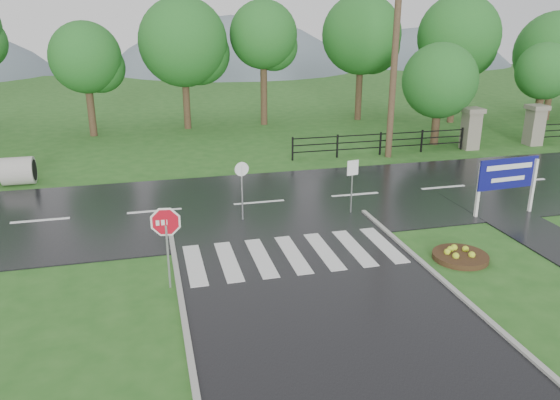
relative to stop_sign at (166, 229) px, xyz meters
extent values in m
plane|color=#285E1F|center=(3.78, -3.87, -1.72)|extent=(120.00, 120.00, 0.00)
cube|color=black|center=(3.78, 6.13, -1.72)|extent=(90.00, 8.00, 0.04)
cube|color=black|center=(12.28, 0.13, -1.72)|extent=(2.20, 11.00, 0.04)
cube|color=silver|center=(0.78, 1.13, -1.66)|extent=(0.50, 2.80, 0.02)
cube|color=silver|center=(1.78, 1.13, -1.66)|extent=(0.50, 2.80, 0.02)
cube|color=silver|center=(2.78, 1.13, -1.66)|extent=(0.50, 2.80, 0.02)
cube|color=silver|center=(3.78, 1.13, -1.66)|extent=(0.50, 2.80, 0.02)
cube|color=silver|center=(4.78, 1.13, -1.66)|extent=(0.50, 2.80, 0.02)
cube|color=silver|center=(5.78, 1.13, -1.66)|extent=(0.50, 2.80, 0.02)
cube|color=silver|center=(6.78, 1.13, -1.66)|extent=(0.50, 2.80, 0.02)
cube|color=gray|center=(16.78, 12.13, -0.72)|extent=(0.80, 0.80, 2.00)
cube|color=#6B6659|center=(16.78, 12.13, 0.40)|extent=(1.00, 1.00, 0.24)
cube|color=gray|center=(20.78, 12.13, -0.72)|extent=(0.80, 0.80, 2.00)
cube|color=#6B6659|center=(20.78, 12.13, 0.40)|extent=(1.00, 1.00, 0.24)
cube|color=black|center=(11.53, 12.13, -1.32)|extent=(9.50, 0.05, 0.05)
cube|color=black|center=(11.53, 12.13, -0.97)|extent=(9.50, 0.05, 0.05)
cube|color=black|center=(11.53, 12.13, -0.62)|extent=(9.50, 0.05, 0.05)
cube|color=black|center=(6.78, 12.13, -1.12)|extent=(0.08, 0.08, 1.20)
cube|color=black|center=(16.28, 12.13, -1.12)|extent=(0.08, 0.08, 1.20)
cube|color=black|center=(21.28, 12.13, -1.12)|extent=(0.08, 0.08, 1.20)
sphere|color=slate|center=(11.78, 61.13, -19.00)|extent=(48.00, 48.00, 48.00)
sphere|color=slate|center=(39.78, 61.13, -14.68)|extent=(36.00, 36.00, 36.00)
cylinder|color=#9E9B93|center=(-5.78, 11.13, -1.12)|extent=(1.30, 1.20, 1.20)
cube|color=#939399|center=(0.00, 0.00, -0.81)|extent=(0.05, 0.05, 1.82)
cylinder|color=white|center=(0.00, 0.01, 0.19)|extent=(1.08, 0.17, 1.09)
cylinder|color=red|center=(0.00, 0.00, 0.19)|extent=(0.94, 0.16, 0.95)
cube|color=silver|center=(11.11, 2.71, -0.69)|extent=(0.11, 0.11, 2.06)
cube|color=silver|center=(13.38, 2.71, -0.69)|extent=(0.11, 0.11, 2.06)
cube|color=navy|center=(12.24, 2.71, -0.13)|extent=(2.47, 0.24, 1.13)
cube|color=white|center=(12.24, 2.67, 0.13)|extent=(1.95, 0.15, 0.19)
cube|color=white|center=(12.24, 2.67, -0.33)|extent=(1.44, 0.11, 0.15)
cylinder|color=#332111|center=(8.64, -0.33, -1.64)|extent=(1.67, 1.67, 0.17)
cube|color=#939399|center=(6.84, 4.20, -0.76)|extent=(0.04, 0.04, 1.92)
cube|color=white|center=(6.84, 4.18, 0.05)|extent=(0.45, 0.10, 0.56)
cylinder|color=#939399|center=(2.82, 4.46, -0.71)|extent=(0.06, 0.06, 2.03)
cylinder|color=white|center=(2.82, 4.44, 0.21)|extent=(0.51, 0.09, 0.51)
cylinder|color=#473523|center=(11.77, 11.63, 3.17)|extent=(0.33, 0.33, 9.79)
cylinder|color=#3D2B1C|center=(15.50, 13.63, -0.25)|extent=(0.48, 0.48, 2.95)
sphere|color=#1D5E21|center=(15.50, 13.63, 1.82)|extent=(4.09, 4.09, 4.09)
cylinder|color=#3D2B1C|center=(22.10, 13.63, -0.10)|extent=(0.42, 0.42, 3.24)
sphere|color=#1D5E21|center=(22.10, 13.63, 2.17)|extent=(3.20, 3.20, 3.20)
camera|label=1|loc=(-0.32, -13.59, 5.38)|focal=35.00mm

